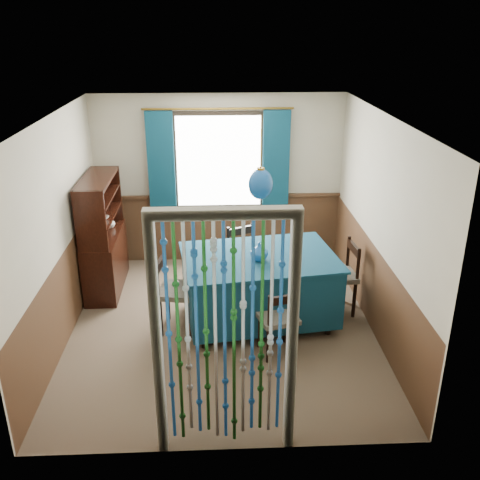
{
  "coord_description": "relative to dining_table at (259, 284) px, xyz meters",
  "views": [
    {
      "loc": [
        -0.05,
        -5.57,
        3.43
      ],
      "look_at": [
        0.22,
        0.21,
        1.04
      ],
      "focal_mm": 40.0,
      "sensor_mm": 36.0,
      "label": 1
    }
  ],
  "objects": [
    {
      "name": "wainscot_right",
      "position": [
        1.34,
        -0.13,
        0.01
      ],
      "size": [
        0.0,
        4.0,
        4.0
      ],
      "primitive_type": "plane",
      "rotation": [
        1.57,
        0.0,
        -1.57
      ],
      "color": "#4A2E1C",
      "rests_on": "ground"
    },
    {
      "name": "wall_left",
      "position": [
        -2.25,
        -0.13,
        0.76
      ],
      "size": [
        0.0,
        4.0,
        4.0
      ],
      "primitive_type": "plane",
      "rotation": [
        1.57,
        0.0,
        1.57
      ],
      "color": "#BDB39B",
      "rests_on": "ground"
    },
    {
      "name": "chair_left",
      "position": [
        -0.99,
        -0.13,
        0.0
      ],
      "size": [
        0.5,
        0.52,
        0.93
      ],
      "rotation": [
        0.0,
        0.0,
        -1.72
      ],
      "color": "black",
      "rests_on": "floor"
    },
    {
      "name": "chair_right",
      "position": [
        1.02,
        0.2,
        -0.0
      ],
      "size": [
        0.48,
        0.49,
        0.93
      ],
      "rotation": [
        0.0,
        0.0,
        1.66
      ],
      "color": "black",
      "rests_on": "floor"
    },
    {
      "name": "wainscot_left",
      "position": [
        -2.23,
        -0.13,
        0.01
      ],
      "size": [
        0.0,
        4.0,
        4.0
      ],
      "primitive_type": "plane",
      "rotation": [
        1.57,
        0.0,
        1.57
      ],
      "color": "#4A2E1C",
      "rests_on": "ground"
    },
    {
      "name": "wall_right",
      "position": [
        1.35,
        -0.13,
        0.76
      ],
      "size": [
        0.0,
        4.0,
        4.0
      ],
      "primitive_type": "plane",
      "rotation": [
        1.57,
        0.0,
        -1.57
      ],
      "color": "#BDB39B",
      "rests_on": "ground"
    },
    {
      "name": "wainscot_back",
      "position": [
        -0.45,
        1.86,
        0.01
      ],
      "size": [
        3.6,
        0.0,
        3.6
      ],
      "primitive_type": "plane",
      "rotation": [
        1.57,
        0.0,
        0.0
      ],
      "color": "#4A2E1C",
      "rests_on": "ground"
    },
    {
      "name": "vase_sideboard",
      "position": [
        -1.96,
        1.24,
        0.37
      ],
      "size": [
        0.21,
        0.21,
        0.16
      ],
      "primitive_type": "imported",
      "rotation": [
        0.0,
        0.0,
        0.42
      ],
      "color": "beige",
      "rests_on": "sideboard"
    },
    {
      "name": "sideboard",
      "position": [
        -2.02,
        0.97,
        0.06
      ],
      "size": [
        0.43,
        1.2,
        1.57
      ],
      "rotation": [
        0.0,
        0.0,
        0.01
      ],
      "color": "black",
      "rests_on": "floor"
    },
    {
      "name": "wainscot_front",
      "position": [
        -0.45,
        -2.11,
        0.01
      ],
      "size": [
        3.6,
        0.0,
        3.6
      ],
      "primitive_type": "plane",
      "rotation": [
        -1.57,
        0.0,
        0.0
      ],
      "color": "#4A2E1C",
      "rests_on": "ground"
    },
    {
      "name": "vase_table",
      "position": [
        -0.01,
        -0.11,
        0.47
      ],
      "size": [
        0.22,
        0.22,
        0.2
      ],
      "primitive_type": "imported",
      "rotation": [
        0.0,
        0.0,
        0.19
      ],
      "color": "navy",
      "rests_on": "dining_table"
    },
    {
      "name": "pendant_lamp",
      "position": [
        -0.0,
        0.0,
        1.25
      ],
      "size": [
        0.28,
        0.28,
        0.93
      ],
      "color": "olive",
      "rests_on": "ceiling"
    },
    {
      "name": "floor",
      "position": [
        -0.45,
        -0.13,
        -0.49
      ],
      "size": [
        4.0,
        4.0,
        0.0
      ],
      "primitive_type": "plane",
      "color": "brown",
      "rests_on": "ground"
    },
    {
      "name": "bowl_shelf",
      "position": [
        -1.96,
        0.74,
        0.6
      ],
      "size": [
        0.26,
        0.26,
        0.05
      ],
      "primitive_type": "imported",
      "rotation": [
        0.0,
        0.0,
        -0.32
      ],
      "color": "beige",
      "rests_on": "sideboard"
    },
    {
      "name": "chair_near",
      "position": [
        0.16,
        -0.71,
        -0.06
      ],
      "size": [
        0.49,
        0.48,
        0.82
      ],
      "rotation": [
        0.0,
        0.0,
        0.27
      ],
      "color": "black",
      "rests_on": "floor"
    },
    {
      "name": "wall_back",
      "position": [
        -0.45,
        1.87,
        0.76
      ],
      "size": [
        3.6,
        0.0,
        3.6
      ],
      "primitive_type": "plane",
      "rotation": [
        1.57,
        0.0,
        0.0
      ],
      "color": "#BDB39B",
      "rests_on": "ground"
    },
    {
      "name": "dining_table",
      "position": [
        0.0,
        0.0,
        0.0
      ],
      "size": [
        1.95,
        1.48,
        0.87
      ],
      "rotation": [
        0.0,
        0.0,
        0.14
      ],
      "color": "#0E364C",
      "rests_on": "floor"
    },
    {
      "name": "doorway",
      "position": [
        -0.45,
        -2.07,
        0.56
      ],
      "size": [
        1.16,
        0.12,
        2.18
      ],
      "primitive_type": null,
      "color": "silver",
      "rests_on": "ground"
    },
    {
      "name": "chair_far",
      "position": [
        -0.11,
        0.81,
        -0.02
      ],
      "size": [
        0.58,
        0.57,
        0.9
      ],
      "rotation": [
        0.0,
        0.0,
        3.57
      ],
      "color": "black",
      "rests_on": "floor"
    },
    {
      "name": "wall_front",
      "position": [
        -0.45,
        -2.13,
        0.76
      ],
      "size": [
        3.6,
        0.0,
        3.6
      ],
      "primitive_type": "plane",
      "rotation": [
        -1.57,
        0.0,
        0.0
      ],
      "color": "#BDB39B",
      "rests_on": "ground"
    },
    {
      "name": "ceiling",
      "position": [
        -0.45,
        -0.13,
        2.01
      ],
      "size": [
        4.0,
        4.0,
        0.0
      ],
      "primitive_type": "plane",
      "rotation": [
        3.14,
        0.0,
        0.0
      ],
      "color": "silver",
      "rests_on": "ground"
    },
    {
      "name": "window",
      "position": [
        -0.45,
        1.82,
        1.06
      ],
      "size": [
        1.32,
        0.12,
        1.42
      ],
      "primitive_type": "cube",
      "color": "black",
      "rests_on": "wall_back"
    }
  ]
}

